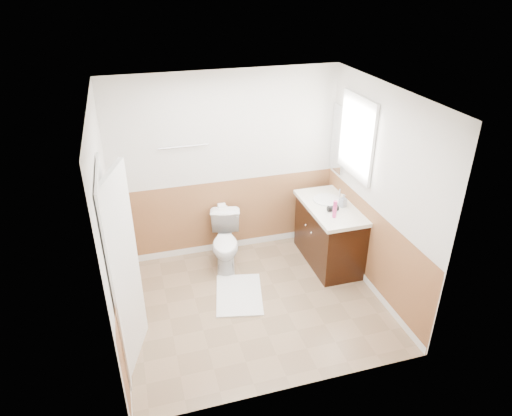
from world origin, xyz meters
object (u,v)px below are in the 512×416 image
object	(u,v)px
toilet	(226,242)
lotion_bottle	(335,209)
soap_dispenser	(343,201)
bath_mat	(239,295)
vanity_cabinet	(329,235)

from	to	relation	value
toilet	lotion_bottle	distance (m)	1.50
lotion_bottle	toilet	bearing A→B (deg)	155.07
lotion_bottle	soap_dispenser	distance (m)	0.32
lotion_bottle	bath_mat	bearing A→B (deg)	-175.27
bath_mat	vanity_cabinet	bearing A→B (deg)	16.40
bath_mat	soap_dispenser	size ratio (longest dim) A/B	4.64
bath_mat	soap_dispenser	distance (m)	1.77
vanity_cabinet	soap_dispenser	xyz separation A→B (m)	(0.12, -0.07, 0.54)
vanity_cabinet	toilet	bearing A→B (deg)	168.00
vanity_cabinet	soap_dispenser	distance (m)	0.55
lotion_bottle	soap_dispenser	xyz separation A→B (m)	(0.22, 0.23, -0.02)
bath_mat	soap_dispenser	bearing A→B (deg)	12.69
bath_mat	vanity_cabinet	xyz separation A→B (m)	(1.35, 0.40, 0.39)
lotion_bottle	vanity_cabinet	bearing A→B (deg)	71.17
soap_dispenser	bath_mat	bearing A→B (deg)	-167.31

